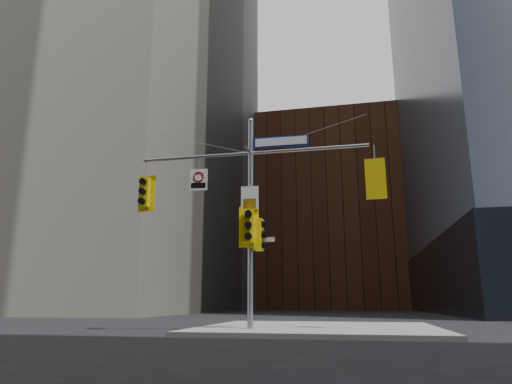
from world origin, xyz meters
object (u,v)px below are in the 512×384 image
at_px(signal_assembly, 250,198).
at_px(traffic_light_pole_front, 249,226).
at_px(traffic_light_pole_side, 260,235).
at_px(street_sign_blade, 281,141).
at_px(regulatory_sign_arm, 199,179).
at_px(traffic_light_west_arm, 145,192).
at_px(traffic_light_east_arm, 376,180).

distance_m(signal_assembly, traffic_light_pole_front, 1.05).
height_order(signal_assembly, traffic_light_pole_side, signal_assembly).
relative_size(signal_assembly, traffic_light_pole_front, 5.85).
height_order(traffic_light_pole_front, street_sign_blade, street_sign_blade).
bearing_deg(signal_assembly, regulatory_sign_arm, -179.38).
xyz_separation_m(signal_assembly, traffic_light_west_arm, (-3.90, 0.01, 0.38)).
height_order(traffic_light_west_arm, regulatory_sign_arm, regulatory_sign_arm).
bearing_deg(traffic_light_pole_front, traffic_light_east_arm, -6.82).
distance_m(traffic_light_west_arm, traffic_light_pole_side, 4.54).
relative_size(signal_assembly, street_sign_blade, 4.21).
bearing_deg(street_sign_blade, traffic_light_pole_front, -166.82).
relative_size(traffic_light_west_arm, traffic_light_east_arm, 0.99).
xyz_separation_m(traffic_light_east_arm, street_sign_blade, (-3.08, 0.00, 1.55)).
distance_m(traffic_light_east_arm, street_sign_blade, 3.45).
bearing_deg(traffic_light_east_arm, traffic_light_pole_front, 9.26).
bearing_deg(traffic_light_west_arm, traffic_light_pole_side, 0.00).
xyz_separation_m(traffic_light_west_arm, traffic_light_pole_front, (3.90, -0.28, -1.40)).
distance_m(traffic_light_pole_side, street_sign_blade, 3.29).
relative_size(traffic_light_east_arm, street_sign_blade, 0.70).
xyz_separation_m(traffic_light_west_arm, street_sign_blade, (4.97, -0.01, 1.55)).
bearing_deg(traffic_light_pole_side, traffic_light_east_arm, -85.51).
xyz_separation_m(signal_assembly, traffic_light_east_arm, (4.15, 0.00, 0.38)).
height_order(traffic_light_east_arm, street_sign_blade, street_sign_blade).
bearing_deg(traffic_light_pole_side, traffic_light_pole_front, 134.19).
bearing_deg(traffic_light_east_arm, street_sign_blade, 5.52).
bearing_deg(street_sign_blade, traffic_light_east_arm, -1.04).
bearing_deg(traffic_light_pole_front, street_sign_blade, 3.67).
height_order(street_sign_blade, regulatory_sign_arm, street_sign_blade).
bearing_deg(traffic_light_east_arm, regulatory_sign_arm, 5.77).
distance_m(traffic_light_pole_side, regulatory_sign_arm, 2.99).
height_order(signal_assembly, traffic_light_pole_front, signal_assembly).
bearing_deg(traffic_light_west_arm, traffic_light_pole_front, -3.97).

